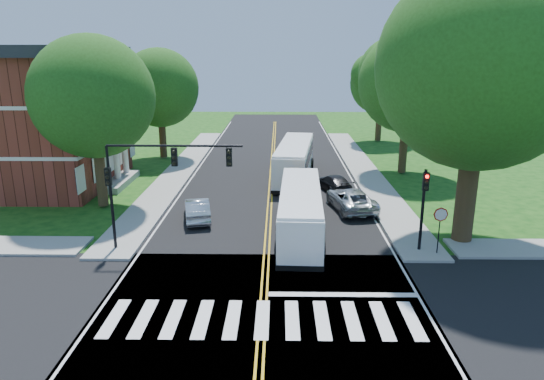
{
  "coord_description": "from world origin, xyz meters",
  "views": [
    {
      "loc": [
        0.65,
        -17.79,
        10.35
      ],
      "look_at": [
        0.23,
        10.09,
        2.4
      ],
      "focal_mm": 32.0,
      "sensor_mm": 36.0,
      "label": 1
    }
  ],
  "objects_px": {
    "bus_follow": "(295,160)",
    "dark_sedan": "(334,183)",
    "hatchback": "(197,209)",
    "suv": "(351,199)",
    "signal_nw": "(153,172)",
    "bus_lead": "(300,210)",
    "signal_ne": "(424,199)"
  },
  "relations": [
    {
      "from": "bus_lead",
      "to": "hatchback",
      "type": "relative_size",
      "value": 2.56
    },
    {
      "from": "signal_nw",
      "to": "bus_follow",
      "type": "height_order",
      "value": "signal_nw"
    },
    {
      "from": "bus_follow",
      "to": "suv",
      "type": "xyz_separation_m",
      "value": [
        3.59,
        -8.57,
        -0.85
      ]
    },
    {
      "from": "suv",
      "to": "dark_sedan",
      "type": "bearing_deg",
      "value": -91.98
    },
    {
      "from": "dark_sedan",
      "to": "signal_ne",
      "type": "bearing_deg",
      "value": 89.9
    },
    {
      "from": "suv",
      "to": "dark_sedan",
      "type": "height_order",
      "value": "suv"
    },
    {
      "from": "signal_nw",
      "to": "suv",
      "type": "bearing_deg",
      "value": 32.54
    },
    {
      "from": "bus_lead",
      "to": "suv",
      "type": "bearing_deg",
      "value": -125.26
    },
    {
      "from": "signal_ne",
      "to": "bus_follow",
      "type": "height_order",
      "value": "signal_ne"
    },
    {
      "from": "bus_follow",
      "to": "hatchback",
      "type": "distance_m",
      "value": 12.64
    },
    {
      "from": "bus_lead",
      "to": "bus_follow",
      "type": "bearing_deg",
      "value": -87.83
    },
    {
      "from": "bus_lead",
      "to": "hatchback",
      "type": "distance_m",
      "value": 6.98
    },
    {
      "from": "bus_lead",
      "to": "dark_sedan",
      "type": "height_order",
      "value": "bus_lead"
    },
    {
      "from": "bus_follow",
      "to": "suv",
      "type": "height_order",
      "value": "bus_follow"
    },
    {
      "from": "signal_nw",
      "to": "signal_ne",
      "type": "relative_size",
      "value": 1.62
    },
    {
      "from": "bus_follow",
      "to": "suv",
      "type": "relative_size",
      "value": 2.23
    },
    {
      "from": "bus_follow",
      "to": "dark_sedan",
      "type": "relative_size",
      "value": 2.76
    },
    {
      "from": "hatchback",
      "to": "suv",
      "type": "xyz_separation_m",
      "value": [
        10.12,
        2.22,
        0.04
      ]
    },
    {
      "from": "signal_ne",
      "to": "hatchback",
      "type": "bearing_deg",
      "value": 158.45
    },
    {
      "from": "hatchback",
      "to": "dark_sedan",
      "type": "bearing_deg",
      "value": -156.3
    },
    {
      "from": "signal_ne",
      "to": "suv",
      "type": "xyz_separation_m",
      "value": [
        -2.65,
        7.27,
        -2.22
      ]
    },
    {
      "from": "signal_nw",
      "to": "suv",
      "type": "distance_m",
      "value": 14.01
    },
    {
      "from": "bus_lead",
      "to": "signal_ne",
      "type": "bearing_deg",
      "value": 160.49
    },
    {
      "from": "hatchback",
      "to": "suv",
      "type": "distance_m",
      "value": 10.36
    },
    {
      "from": "bus_follow",
      "to": "hatchback",
      "type": "bearing_deg",
      "value": 65.5
    },
    {
      "from": "hatchback",
      "to": "suv",
      "type": "height_order",
      "value": "suv"
    },
    {
      "from": "bus_follow",
      "to": "bus_lead",
      "type": "bearing_deg",
      "value": 96.41
    },
    {
      "from": "signal_ne",
      "to": "suv",
      "type": "bearing_deg",
      "value": 110.04
    },
    {
      "from": "signal_nw",
      "to": "bus_lead",
      "type": "xyz_separation_m",
      "value": [
        7.75,
        2.55,
        -2.89
      ]
    },
    {
      "from": "signal_nw",
      "to": "bus_lead",
      "type": "distance_m",
      "value": 8.66
    },
    {
      "from": "signal_nw",
      "to": "dark_sedan",
      "type": "bearing_deg",
      "value": 47.94
    },
    {
      "from": "signal_ne",
      "to": "dark_sedan",
      "type": "height_order",
      "value": "signal_ne"
    }
  ]
}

